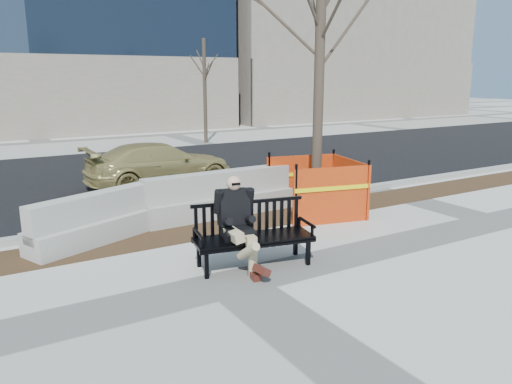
% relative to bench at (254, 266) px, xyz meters
% --- Properties ---
extents(ground, '(120.00, 120.00, 0.00)m').
position_rel_bench_xyz_m(ground, '(-0.60, -0.42, 0.00)').
color(ground, beige).
rests_on(ground, ground).
extents(mulch_strip, '(40.00, 1.20, 0.02)m').
position_rel_bench_xyz_m(mulch_strip, '(-0.60, 2.18, 0.00)').
color(mulch_strip, '#47301C').
rests_on(mulch_strip, ground).
extents(asphalt_street, '(60.00, 10.40, 0.01)m').
position_rel_bench_xyz_m(asphalt_street, '(-0.60, 8.38, 0.00)').
color(asphalt_street, black).
rests_on(asphalt_street, ground).
extents(curb, '(60.00, 0.25, 0.12)m').
position_rel_bench_xyz_m(curb, '(-0.60, 3.13, 0.06)').
color(curb, '#9E9B93').
rests_on(curb, ground).
extents(bench, '(2.02, 1.06, 1.03)m').
position_rel_bench_xyz_m(bench, '(0.00, 0.00, 0.00)').
color(bench, black).
rests_on(bench, ground).
extents(seated_man, '(0.82, 1.15, 1.46)m').
position_rel_bench_xyz_m(seated_man, '(-0.26, 0.10, 0.00)').
color(seated_man, black).
rests_on(seated_man, ground).
extents(tree_fence, '(3.09, 3.09, 6.45)m').
position_rel_bench_xyz_m(tree_fence, '(2.75, 1.98, 0.00)').
color(tree_fence, '#FF4A14').
rests_on(tree_fence, ground).
extents(sedan, '(4.12, 1.74, 1.19)m').
position_rel_bench_xyz_m(sedan, '(0.86, 6.55, 0.00)').
color(sedan, '#A39353').
rests_on(sedan, ground).
extents(jersey_barrier_left, '(3.22, 1.82, 0.92)m').
position_rel_bench_xyz_m(jersey_barrier_left, '(-1.57, 2.62, 0.00)').
color(jersey_barrier_left, '#ABA9A0').
rests_on(jersey_barrier_left, ground).
extents(jersey_barrier_right, '(3.45, 0.80, 0.98)m').
position_rel_bench_xyz_m(jersey_barrier_right, '(0.87, 2.93, 0.00)').
color(jersey_barrier_right, '#A2A098').
rests_on(jersey_barrier_right, ground).
extents(far_tree_right, '(2.37, 2.37, 4.97)m').
position_rel_bench_xyz_m(far_tree_right, '(5.87, 14.29, 0.00)').
color(far_tree_right, '#473A2E').
rests_on(far_tree_right, ground).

